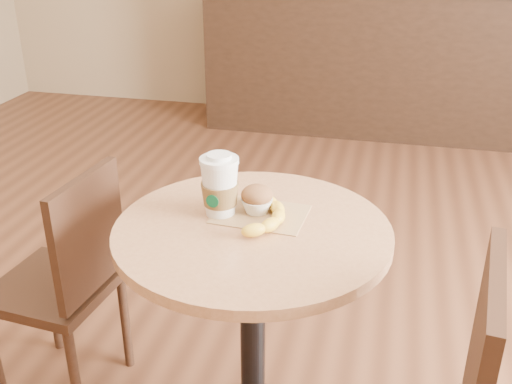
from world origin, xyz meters
TOP-DOWN VIEW (x-y plane):
  - cafe_table at (-0.07, 0.11)m, footprint 0.72×0.72m
  - chair_left at (-0.69, 0.20)m, footprint 0.39×0.39m
  - service_counter at (0.00, 3.18)m, footprint 2.30×0.65m
  - kraft_bag at (-0.07, 0.18)m, footprint 0.25×0.20m
  - coffee_cup at (-0.17, 0.16)m, footprint 0.10×0.10m
  - muffin at (-0.08, 0.19)m, footprint 0.09×0.09m
  - banana at (-0.06, 0.15)m, footprint 0.19×0.27m

SIDE VIEW (x-z plane):
  - chair_left at x=-0.69m, z-range 0.04..0.84m
  - service_counter at x=0.00m, z-range 0.00..1.04m
  - cafe_table at x=-0.07m, z-range 0.16..0.91m
  - kraft_bag at x=-0.07m, z-range 0.75..0.75m
  - banana at x=-0.06m, z-range 0.75..0.79m
  - muffin at x=-0.08m, z-range 0.75..0.83m
  - coffee_cup at x=-0.17m, z-range 0.74..0.91m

